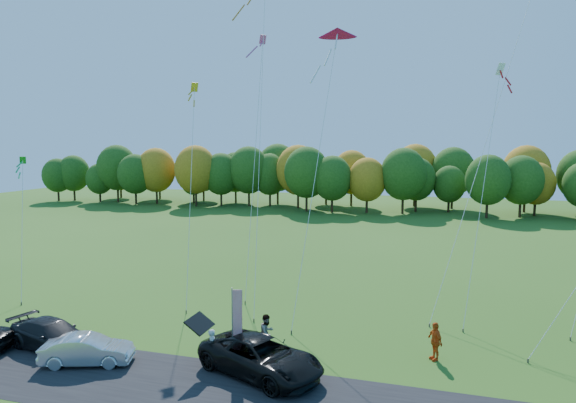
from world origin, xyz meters
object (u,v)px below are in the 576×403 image
(silver_sedan, at_px, (87,350))
(feather_flag, at_px, (236,318))
(black_suv, at_px, (261,357))
(person_east, at_px, (435,341))

(silver_sedan, distance_m, feather_flag, 7.25)
(black_suv, bearing_deg, person_east, -39.50)
(person_east, bearing_deg, black_suv, -95.46)
(feather_flag, bearing_deg, silver_sedan, -163.96)
(black_suv, distance_m, person_east, 8.46)
(black_suv, xyz_separation_m, feather_flag, (-1.44, 0.60, 1.44))
(silver_sedan, height_order, person_east, person_east)
(silver_sedan, xyz_separation_m, feather_flag, (6.80, 1.95, 1.58))
(black_suv, distance_m, feather_flag, 2.12)
(person_east, bearing_deg, silver_sedan, -104.63)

